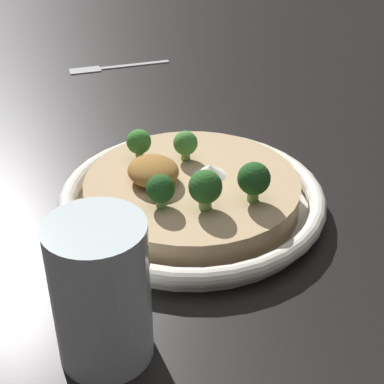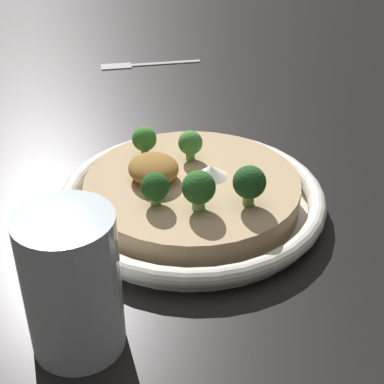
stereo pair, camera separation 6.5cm
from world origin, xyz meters
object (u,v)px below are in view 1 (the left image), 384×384
object	(u,v)px
broccoli_back	(161,189)
fork_utensil	(109,67)
broccoli_back_left	(205,188)
broccoli_back_right	(139,142)
broccoli_right	(185,144)
drinking_glass	(101,292)
risotto_bowl	(192,196)
broccoli_front_left	(254,179)

from	to	relation	value
broccoli_back	fork_utensil	bearing A→B (deg)	-13.88
broccoli_back_left	broccoli_back_right	bearing A→B (deg)	9.32
broccoli_right	drinking_glass	size ratio (longest dim) A/B	0.28
risotto_bowl	fork_utensil	distance (m)	0.46
broccoli_back_right	broccoli_right	distance (m)	0.05
risotto_bowl	broccoli_front_left	bearing A→B (deg)	-149.71
broccoli_back	broccoli_back_left	size ratio (longest dim) A/B	0.83
broccoli_back_right	fork_utensil	distance (m)	0.41
drinking_glass	fork_utensil	xyz separation A→B (m)	(0.61, -0.23, -0.06)
broccoli_right	risotto_bowl	bearing A→B (deg)	162.13
broccoli_back	broccoli_back_left	bearing A→B (deg)	-121.43
broccoli_back	broccoli_back_left	distance (m)	0.04
broccoli_right	fork_utensil	size ratio (longest dim) A/B	0.20
broccoli_back	fork_utensil	size ratio (longest dim) A/B	0.20
fork_utensil	broccoli_back_right	bearing A→B (deg)	84.75
risotto_bowl	broccoli_right	distance (m)	0.06
broccoli_back_left	drinking_glass	bearing A→B (deg)	124.40
broccoli_front_left	drinking_glass	size ratio (longest dim) A/B	0.34
broccoli_back	broccoli_front_left	size ratio (longest dim) A/B	0.82
broccoli_back_right	risotto_bowl	bearing A→B (deg)	-154.12
broccoli_back_left	broccoli_right	bearing A→B (deg)	-15.43
broccoli_back_right	broccoli_back	bearing A→B (deg)	169.68
risotto_bowl	broccoli_front_left	size ratio (longest dim) A/B	6.85
broccoli_front_left	broccoli_back_right	xyz separation A→B (m)	(0.13, 0.07, -0.00)
broccoli_back	drinking_glass	distance (m)	0.16
risotto_bowl	broccoli_back	world-z (taller)	broccoli_back
drinking_glass	broccoli_back_left	bearing A→B (deg)	-55.60
broccoli_back	drinking_glass	world-z (taller)	drinking_glass
risotto_bowl	broccoli_back	size ratio (longest dim) A/B	8.38
broccoli_back	broccoli_right	xyz separation A→B (m)	(0.08, -0.07, 0.00)
broccoli_right	broccoli_back	bearing A→B (deg)	139.19
broccoli_back_right	broccoli_right	bearing A→B (deg)	-116.11
broccoli_back	broccoli_right	world-z (taller)	same
risotto_bowl	broccoli_back	xyz separation A→B (m)	(-0.03, 0.05, 0.04)
broccoli_front_left	broccoli_back	bearing A→B (deg)	69.53
broccoli_back_left	fork_utensil	world-z (taller)	broccoli_back_left
broccoli_back	broccoli_right	distance (m)	0.10
drinking_glass	broccoli_back	bearing A→B (deg)	-40.89
broccoli_back_left	broccoli_front_left	xyz separation A→B (m)	(-0.01, -0.05, 0.00)
broccoli_front_left	risotto_bowl	bearing A→B (deg)	30.29
broccoli_back_left	broccoli_right	size ratio (longest dim) A/B	1.21
drinking_glass	fork_utensil	world-z (taller)	drinking_glass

